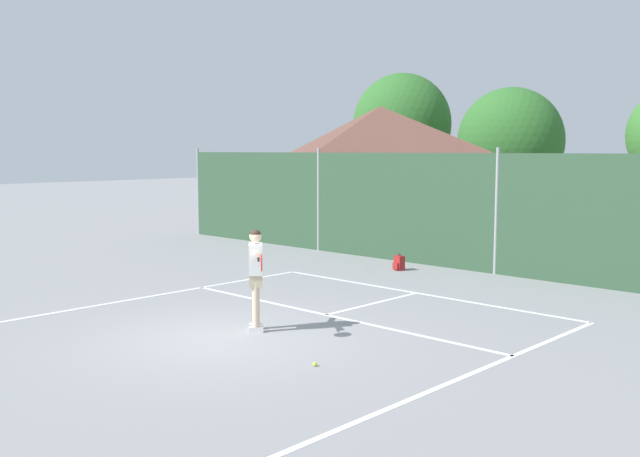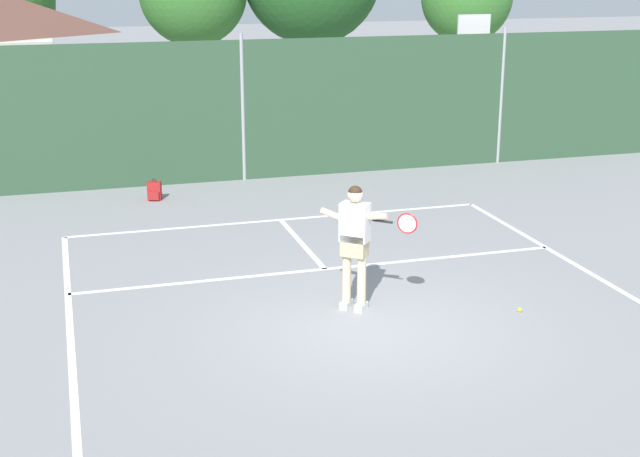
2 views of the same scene
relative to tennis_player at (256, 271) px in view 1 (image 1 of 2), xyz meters
The scene contains 8 objects.
ground_plane 1.31m from the tennis_player, 83.83° to the right, with size 120.00×120.00×0.00m, color gray.
court_markings 1.11m from the tennis_player, 31.03° to the right, with size 8.30×11.10×0.01m.
chainlink_fence 8.32m from the tennis_player, 89.48° to the left, with size 26.09×0.09×3.34m.
clubhouse_building 14.50m from the tennis_player, 120.20° to the left, with size 7.15×5.18×4.90m.
treeline_backdrop 20.49m from the tennis_player, 96.37° to the left, with size 27.54×4.54×7.05m.
tennis_player is the anchor object (origin of this frame).
tennis_ball 2.63m from the tennis_player, 19.42° to the right, with size 0.07×0.07×0.07m, color #CCE033.
backpack_red 7.40m from the tennis_player, 106.89° to the left, with size 0.32×0.30×0.46m.
Camera 1 is at (9.49, -7.62, 3.27)m, focal length 39.81 mm.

